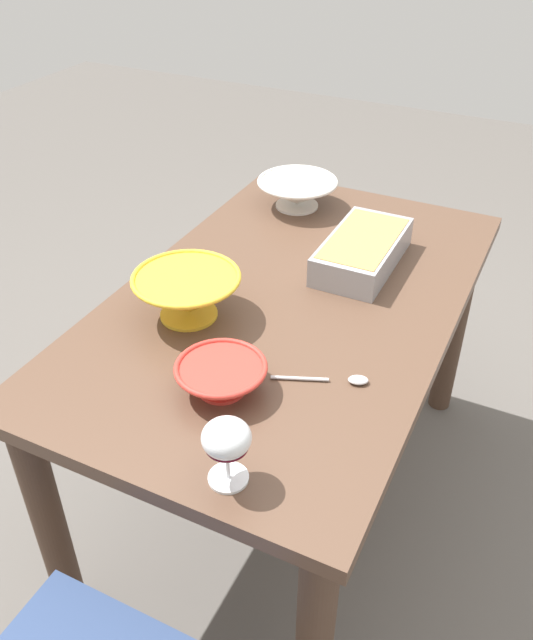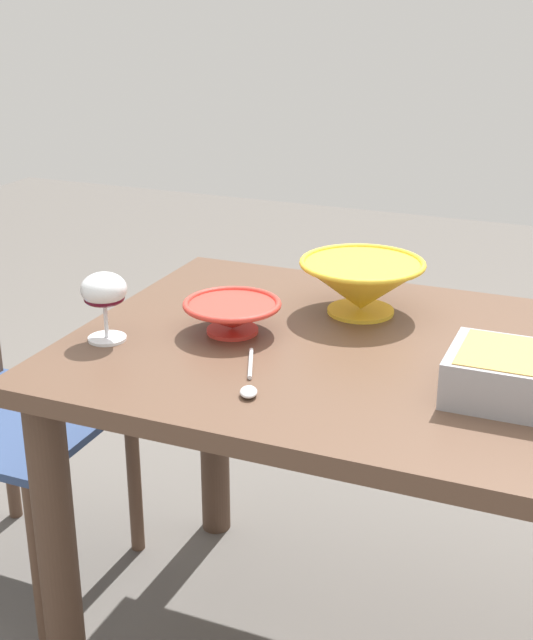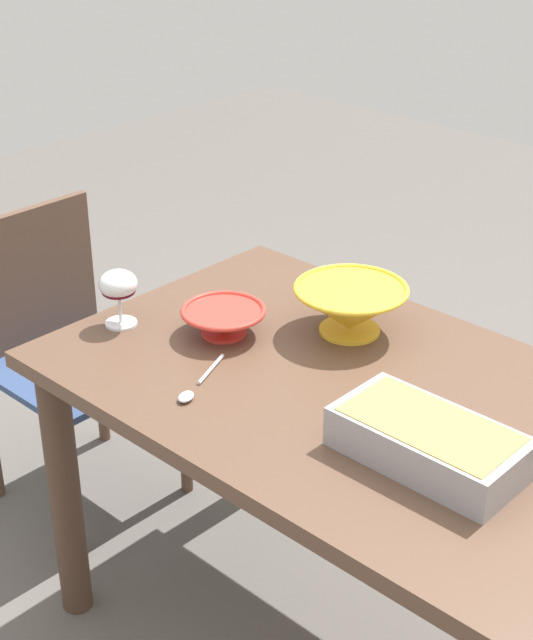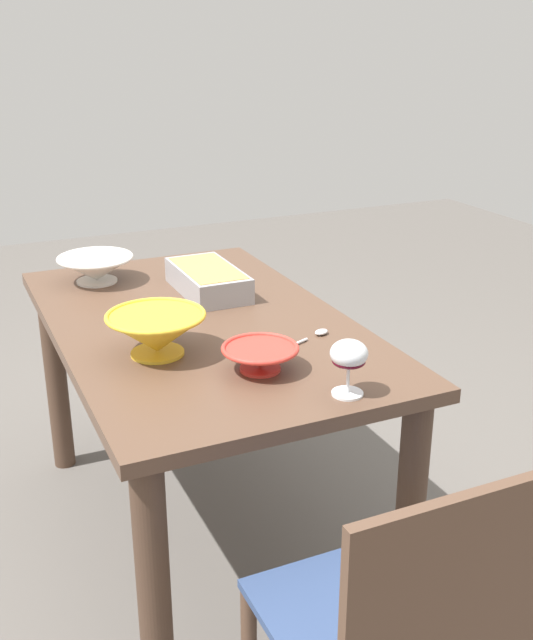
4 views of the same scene
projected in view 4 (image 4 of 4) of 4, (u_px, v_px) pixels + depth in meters
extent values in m
plane|color=#5B5651|center=(207.00, 532.00, 2.52)|extent=(8.00, 8.00, 0.00)
cube|color=brown|center=(200.00, 326.00, 2.26)|extent=(1.39, 0.83, 0.04)
cylinder|color=#493427|center=(410.00, 519.00, 2.00)|extent=(0.08, 0.08, 0.72)
cylinder|color=#493427|center=(231.00, 348.00, 3.06)|extent=(0.08, 0.08, 0.72)
cylinder|color=#493427|center=(154.00, 595.00, 1.73)|extent=(0.08, 0.08, 0.72)
cylinder|color=#493427|center=(56.00, 379.00, 2.79)|extent=(0.08, 0.08, 0.72)
cube|color=#334772|center=(378.00, 619.00, 1.55)|extent=(0.43, 0.44, 0.02)
cube|color=brown|center=(448.00, 598.00, 1.30)|extent=(0.02, 0.42, 0.41)
cylinder|color=brown|center=(400.00, 613.00, 1.88)|extent=(0.04, 0.04, 0.43)
cylinder|color=white|center=(347.00, 393.00, 1.80)|extent=(0.08, 0.08, 0.01)
cylinder|color=white|center=(348.00, 379.00, 1.78)|extent=(0.01, 0.01, 0.07)
ellipsoid|color=white|center=(349.00, 353.00, 1.76)|extent=(0.09, 0.09, 0.07)
ellipsoid|color=#4C0A19|center=(349.00, 361.00, 1.77)|extent=(0.08, 0.08, 0.03)
cube|color=#99999E|center=(208.00, 280.00, 2.48)|extent=(0.35, 0.18, 0.08)
cube|color=tan|center=(208.00, 271.00, 2.47)|extent=(0.32, 0.16, 0.02)
cylinder|color=yellow|center=(158.00, 353.00, 2.02)|extent=(0.14, 0.14, 0.01)
cone|color=yellow|center=(157.00, 334.00, 2.00)|extent=(0.26, 0.26, 0.10)
torus|color=yellow|center=(155.00, 315.00, 1.98)|extent=(0.26, 0.26, 0.01)
cylinder|color=white|center=(97.00, 281.00, 2.59)|extent=(0.14, 0.14, 0.01)
cone|color=white|center=(96.00, 269.00, 2.58)|extent=(0.25, 0.25, 0.08)
torus|color=white|center=(95.00, 258.00, 2.56)|extent=(0.26, 0.26, 0.01)
cylinder|color=red|center=(260.00, 369.00, 1.92)|extent=(0.10, 0.10, 0.01)
cone|color=red|center=(260.00, 358.00, 1.91)|extent=(0.19, 0.19, 0.05)
torus|color=red|center=(260.00, 348.00, 1.90)|extent=(0.20, 0.20, 0.01)
cylinder|color=silver|center=(292.00, 346.00, 2.06)|extent=(0.05, 0.12, 0.01)
ellipsoid|color=silver|center=(321.00, 332.00, 2.15)|extent=(0.04, 0.05, 0.01)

